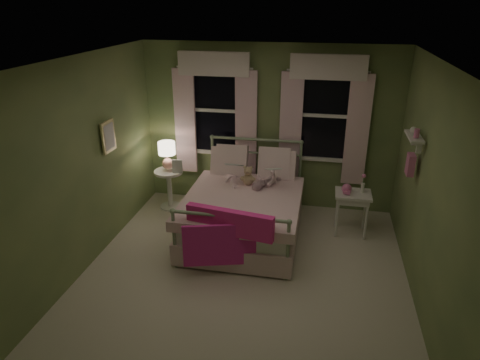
% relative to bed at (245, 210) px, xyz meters
% --- Properties ---
extents(room_shell, '(4.20, 4.20, 4.20)m').
position_rel_bed_xyz_m(room_shell, '(0.18, -0.99, 0.92)').
color(room_shell, beige).
rests_on(room_shell, ground).
extents(bed, '(1.58, 2.04, 1.18)m').
position_rel_bed_xyz_m(bed, '(0.00, 0.00, 0.00)').
color(bed, white).
rests_on(bed, ground).
extents(pink_throw, '(1.10, 0.38, 0.71)m').
position_rel_bed_xyz_m(pink_throw, '(0.00, -1.03, 0.23)').
color(pink_throw, '#F73096').
rests_on(pink_throw, bed).
extents(child_left, '(0.30, 0.25, 0.71)m').
position_rel_bed_xyz_m(child_left, '(-0.28, 0.42, 0.54)').
color(child_left, '#F7D1DD').
rests_on(child_left, bed).
extents(child_right, '(0.48, 0.44, 0.79)m').
position_rel_bed_xyz_m(child_right, '(0.28, 0.42, 0.58)').
color(child_right, '#F7D1DD').
rests_on(child_right, bed).
extents(book_left, '(0.22, 0.15, 0.26)m').
position_rel_bed_xyz_m(book_left, '(-0.28, 0.17, 0.58)').
color(book_left, beige).
rests_on(book_left, child_left).
extents(book_right, '(0.22, 0.17, 0.26)m').
position_rel_bed_xyz_m(book_right, '(0.28, 0.17, 0.54)').
color(book_right, beige).
rests_on(book_right, child_right).
extents(teddy_bear, '(0.22, 0.18, 0.30)m').
position_rel_bed_xyz_m(teddy_bear, '(-0.00, 0.26, 0.41)').
color(teddy_bear, tan).
rests_on(teddy_bear, bed).
extents(nightstand_left, '(0.46, 0.46, 0.65)m').
position_rel_bed_xyz_m(nightstand_left, '(-1.36, 0.61, 0.03)').
color(nightstand_left, white).
rests_on(nightstand_left, ground).
extents(table_lamp, '(0.27, 0.27, 0.45)m').
position_rel_bed_xyz_m(table_lamp, '(-1.36, 0.61, 0.57)').
color(table_lamp, '#EB9D8B').
rests_on(table_lamp, nightstand_left).
extents(book_nightstand, '(0.18, 0.24, 0.02)m').
position_rel_bed_xyz_m(book_nightstand, '(-1.26, 0.53, 0.27)').
color(book_nightstand, beige).
rests_on(book_nightstand, nightstand_left).
extents(nightstand_right, '(0.50, 0.40, 0.64)m').
position_rel_bed_xyz_m(nightstand_right, '(1.51, 0.31, 0.17)').
color(nightstand_right, white).
rests_on(nightstand_right, ground).
extents(pink_toy, '(0.14, 0.19, 0.14)m').
position_rel_bed_xyz_m(pink_toy, '(1.41, 0.31, 0.32)').
color(pink_toy, pink).
rests_on(pink_toy, nightstand_right).
extents(bud_vase, '(0.06, 0.06, 0.28)m').
position_rel_bed_xyz_m(bud_vase, '(1.63, 0.36, 0.41)').
color(bud_vase, white).
rests_on(bud_vase, nightstand_right).
extents(window_left, '(1.34, 0.13, 1.96)m').
position_rel_bed_xyz_m(window_left, '(-0.67, 1.04, 1.24)').
color(window_left, black).
rests_on(window_left, room_shell).
extents(window_right, '(1.34, 0.13, 1.96)m').
position_rel_bed_xyz_m(window_right, '(1.03, 1.04, 1.24)').
color(window_right, black).
rests_on(window_right, room_shell).
extents(wall_shelf, '(0.15, 0.50, 0.60)m').
position_rel_bed_xyz_m(wall_shelf, '(2.07, -0.29, 1.14)').
color(wall_shelf, white).
rests_on(wall_shelf, room_shell).
extents(framed_picture, '(0.03, 0.32, 0.42)m').
position_rel_bed_xyz_m(framed_picture, '(-1.77, -0.39, 1.12)').
color(framed_picture, beige).
rests_on(framed_picture, room_shell).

